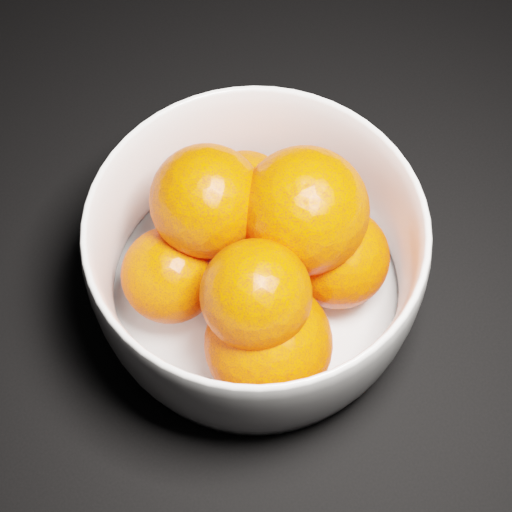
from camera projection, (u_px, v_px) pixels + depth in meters
bowl at (256, 260)px, 0.55m from camera, size 0.26×0.26×0.12m
orange_pile at (261, 255)px, 0.54m from camera, size 0.19×0.20×0.14m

